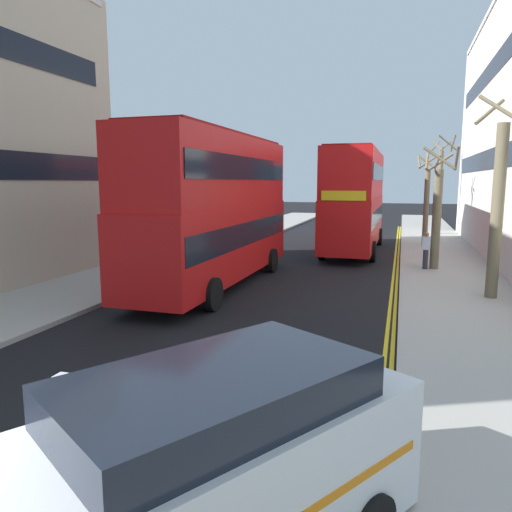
% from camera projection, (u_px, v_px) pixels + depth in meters
% --- Properties ---
extents(sidewalk_right, '(4.00, 80.00, 0.14)m').
position_uv_depth(sidewalk_right, '(458.00, 291.00, 17.07)').
color(sidewalk_right, '#ADA89E').
rests_on(sidewalk_right, ground).
extents(sidewalk_left, '(4.00, 80.00, 0.14)m').
position_uv_depth(sidewalk_left, '(135.00, 271.00, 20.80)').
color(sidewalk_left, '#ADA89E').
rests_on(sidewalk_left, ground).
extents(kerb_line_outer, '(0.10, 56.00, 0.01)m').
position_uv_depth(kerb_line_outer, '(396.00, 302.00, 15.79)').
color(kerb_line_outer, yellow).
rests_on(kerb_line_outer, ground).
extents(kerb_line_inner, '(0.10, 56.00, 0.01)m').
position_uv_depth(kerb_line_inner, '(391.00, 301.00, 15.84)').
color(kerb_line_inner, yellow).
rests_on(kerb_line_inner, ground).
extents(traffic_island, '(1.10, 2.20, 0.10)m').
position_uv_depth(traffic_island, '(69.00, 451.00, 6.95)').
color(traffic_island, '#ADA89E').
rests_on(traffic_island, ground).
extents(keep_left_bollard, '(0.36, 0.28, 1.11)m').
position_uv_depth(keep_left_bollard, '(67.00, 415.00, 6.86)').
color(keep_left_bollard, silver).
rests_on(keep_left_bollard, traffic_island).
extents(double_decker_bus_away, '(2.88, 10.83, 5.64)m').
position_uv_depth(double_decker_bus_away, '(215.00, 206.00, 17.75)').
color(double_decker_bus_away, red).
rests_on(double_decker_bus_away, ground).
extents(double_decker_bus_oncoming, '(2.83, 10.82, 5.64)m').
position_uv_depth(double_decker_bus_oncoming, '(355.00, 198.00, 26.72)').
color(double_decker_bus_oncoming, red).
rests_on(double_decker_bus_oncoming, ground).
extents(taxi_minivan, '(4.13, 5.07, 2.12)m').
position_uv_depth(taxi_minivan, '(197.00, 480.00, 4.63)').
color(taxi_minivan, white).
rests_on(taxi_minivan, ground).
extents(pedestrian_far, '(0.34, 0.22, 1.62)m').
position_uv_depth(pedestrian_far, '(426.00, 250.00, 20.88)').
color(pedestrian_far, '#2D2D38').
rests_on(pedestrian_far, sidewalk_right).
extents(street_tree_near, '(1.78, 1.90, 7.11)m').
position_uv_depth(street_tree_near, '(440.00, 186.00, 34.70)').
color(street_tree_near, '#6B6047').
rests_on(street_tree_near, sidewalk_right).
extents(street_tree_mid, '(1.48, 1.44, 5.27)m').
position_uv_depth(street_tree_mid, '(437.00, 213.00, 20.67)').
color(street_tree_mid, '#6B6047').
rests_on(street_tree_mid, sidewalk_right).
extents(street_tree_far, '(1.68, 1.72, 6.54)m').
position_uv_depth(street_tree_far, '(498.00, 205.00, 15.37)').
color(street_tree_far, '#6B6047').
rests_on(street_tree_far, sidewalk_right).
extents(street_tree_distant, '(1.33, 1.27, 5.36)m').
position_uv_depth(street_tree_distant, '(426.00, 201.00, 28.59)').
color(street_tree_distant, '#6B6047').
rests_on(street_tree_distant, sidewalk_right).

